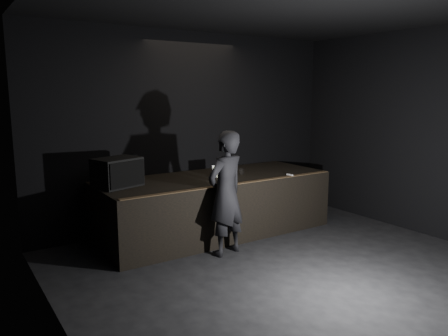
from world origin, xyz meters
TOP-DOWN VIEW (x-y plane):
  - ground at (0.00, 0.00)m, footprint 7.00×7.00m
  - room_walls at (0.00, 0.00)m, footprint 6.10×7.10m
  - stage_riser at (0.00, 2.73)m, footprint 4.00×1.50m
  - riser_lip at (0.00, 2.02)m, footprint 3.92×0.10m
  - stage_monitor at (-1.67, 2.85)m, footprint 0.78×0.66m
  - cable at (-1.53, 3.20)m, footprint 0.92×0.25m
  - laptop at (0.09, 2.63)m, footprint 0.31×0.28m
  - beer_can at (-0.01, 2.41)m, footprint 0.06×0.06m
  - plastic_cup at (0.51, 2.64)m, footprint 0.09×0.09m
  - wii_remote at (1.14, 2.08)m, footprint 0.03×0.14m
  - person at (-0.39, 1.78)m, footprint 0.78×0.61m

SIDE VIEW (x-z plane):
  - ground at x=0.00m, z-range 0.00..0.00m
  - stage_riser at x=0.00m, z-range 0.00..1.00m
  - person at x=-0.39m, z-range 0.00..1.88m
  - riser_lip at x=0.00m, z-range 1.00..1.01m
  - cable at x=-1.53m, z-range 1.00..1.02m
  - wii_remote at x=1.14m, z-range 1.00..1.03m
  - laptop at x=0.09m, z-range 0.95..1.15m
  - plastic_cup at x=0.51m, z-range 1.00..1.11m
  - beer_can at x=-0.01m, z-range 1.00..1.15m
  - stage_monitor at x=-1.67m, z-range 1.00..1.45m
  - room_walls at x=0.00m, z-range 0.26..3.78m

